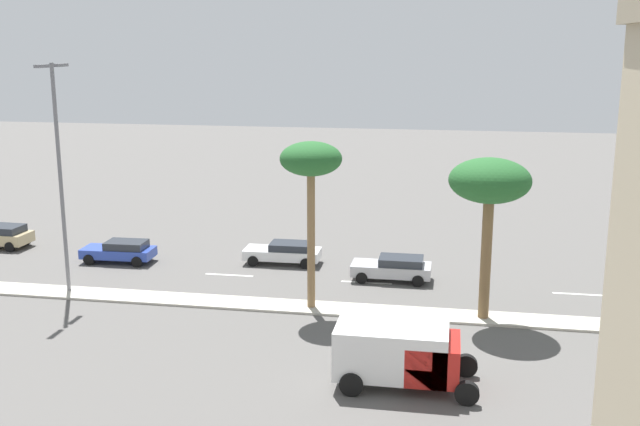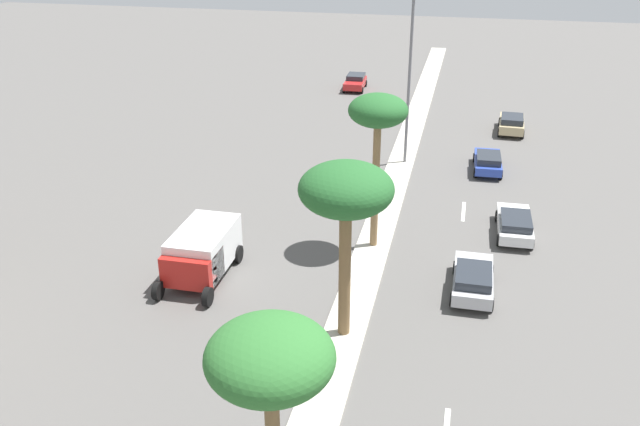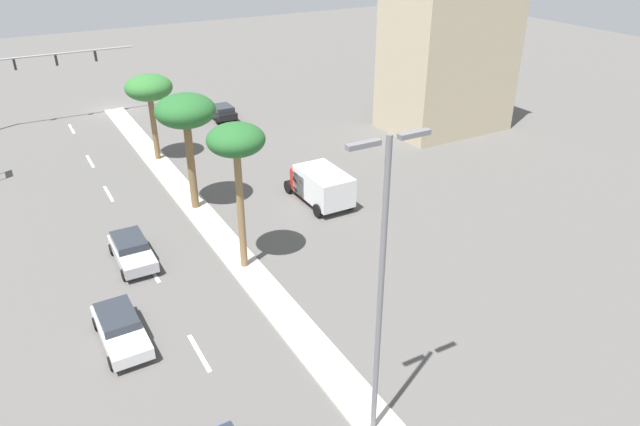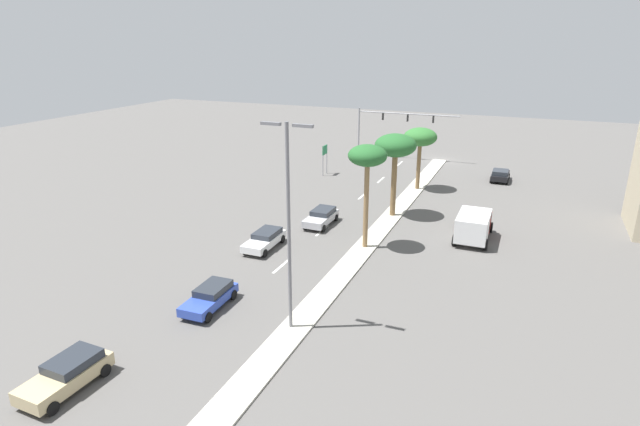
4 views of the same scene
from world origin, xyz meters
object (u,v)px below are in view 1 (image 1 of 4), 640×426
at_px(palm_tree_leading, 311,164).
at_px(box_truck, 403,353).
at_px(street_lamp_near, 59,163).
at_px(sedan_white_near, 285,252).
at_px(sedan_silver_trailing, 394,268).
at_px(palm_tree_mid, 490,184).
at_px(sedan_blue_front, 120,251).

distance_m(palm_tree_leading, box_truck, 10.91).
height_order(street_lamp_near, box_truck, street_lamp_near).
bearing_deg(box_truck, sedan_white_near, 28.04).
height_order(palm_tree_leading, sedan_silver_trailing, palm_tree_leading).
xyz_separation_m(palm_tree_leading, sedan_white_near, (7.36, 3.01, -6.51)).
xyz_separation_m(palm_tree_mid, box_truck, (-7.68, 3.29, -5.21)).
height_order(palm_tree_mid, box_truck, palm_tree_mid).
distance_m(palm_tree_mid, street_lamp_near, 21.35).
bearing_deg(box_truck, sedan_blue_front, 52.50).
relative_size(street_lamp_near, sedan_white_near, 2.60).
height_order(street_lamp_near, sedan_blue_front, street_lamp_near).
xyz_separation_m(palm_tree_mid, sedan_blue_front, (5.94, 21.04, -5.82)).
height_order(sedan_silver_trailing, sedan_blue_front, sedan_silver_trailing).
relative_size(sedan_blue_front, sedan_white_near, 0.95).
bearing_deg(sedan_white_near, sedan_silver_trailing, -107.72).
xyz_separation_m(palm_tree_mid, street_lamp_near, (0.27, 21.35, 0.34)).
relative_size(sedan_silver_trailing, sedan_white_near, 0.96).
height_order(palm_tree_leading, street_lamp_near, street_lamp_near).
relative_size(palm_tree_leading, sedan_blue_front, 1.90).
distance_m(street_lamp_near, box_truck, 20.49).
height_order(palm_tree_mid, sedan_blue_front, palm_tree_mid).
bearing_deg(palm_tree_leading, palm_tree_mid, -90.09).
relative_size(sedan_silver_trailing, sedan_blue_front, 1.01).
relative_size(sedan_silver_trailing, box_truck, 0.80).
bearing_deg(sedan_white_near, street_lamp_near, 125.28).
relative_size(street_lamp_near, box_truck, 2.17).
height_order(palm_tree_mid, sedan_silver_trailing, palm_tree_mid).
bearing_deg(sedan_blue_front, palm_tree_leading, -114.94).
xyz_separation_m(palm_tree_leading, street_lamp_near, (0.26, 13.05, -0.35)).
height_order(sedan_silver_trailing, sedan_white_near, sedan_silver_trailing).
xyz_separation_m(street_lamp_near, sedan_silver_trailing, (4.98, -16.67, -6.14)).
xyz_separation_m(sedan_silver_trailing, box_truck, (-12.93, -1.38, 0.59)).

